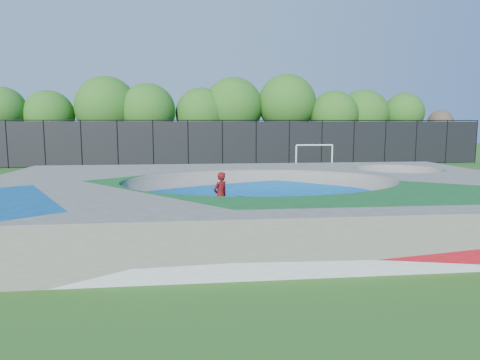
# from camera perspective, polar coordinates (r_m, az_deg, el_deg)

# --- Properties ---
(ground) EXTENTS (120.00, 120.00, 0.00)m
(ground) POSITION_cam_1_polar(r_m,az_deg,el_deg) (17.25, 2.73, -4.90)
(ground) COLOR #255718
(ground) RESTS_ON ground
(skate_deck) EXTENTS (22.00, 14.00, 1.50)m
(skate_deck) POSITION_cam_1_polar(r_m,az_deg,el_deg) (17.11, 2.74, -2.45)
(skate_deck) COLOR gray
(skate_deck) RESTS_ON ground
(skater) EXTENTS (0.80, 0.77, 1.84)m
(skater) POSITION_cam_1_polar(r_m,az_deg,el_deg) (16.73, -2.61, -2.08)
(skater) COLOR #B2110E
(skater) RESTS_ON ground
(skateboard) EXTENTS (0.74, 0.67, 0.05)m
(skateboard) POSITION_cam_1_polar(r_m,az_deg,el_deg) (16.90, -2.60, -5.07)
(skateboard) COLOR black
(skateboard) RESTS_ON ground
(soccer_goal) EXTENTS (3.11, 0.12, 2.05)m
(soccer_goal) POSITION_cam_1_polar(r_m,az_deg,el_deg) (35.13, 9.88, 3.68)
(soccer_goal) COLOR white
(soccer_goal) RESTS_ON ground
(fence) EXTENTS (48.09, 0.09, 4.04)m
(fence) POSITION_cam_1_polar(r_m,az_deg,el_deg) (37.76, -2.36, 5.07)
(fence) COLOR black
(fence) RESTS_ON ground
(treeline) EXTENTS (51.68, 6.89, 8.66)m
(treeline) POSITION_cam_1_polar(r_m,az_deg,el_deg) (42.58, -5.01, 9.23)
(treeline) COLOR #452E22
(treeline) RESTS_ON ground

